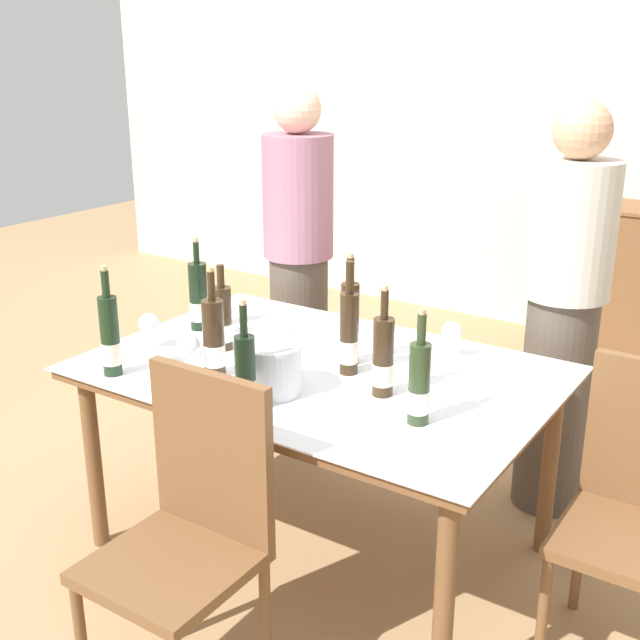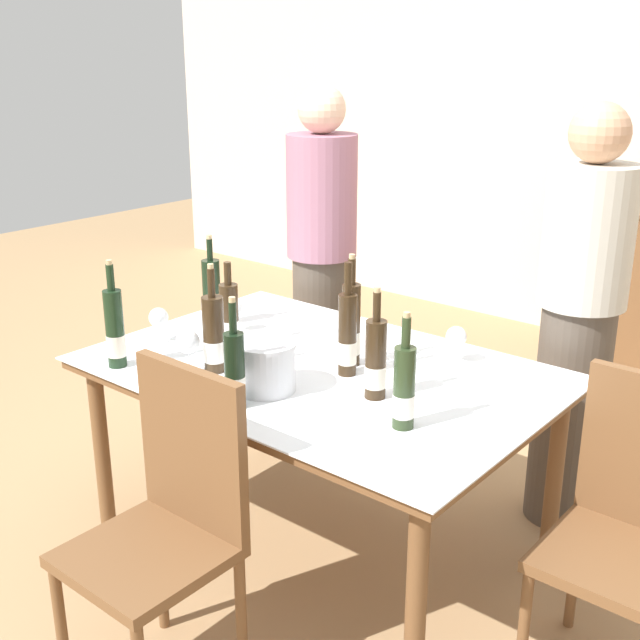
# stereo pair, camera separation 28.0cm
# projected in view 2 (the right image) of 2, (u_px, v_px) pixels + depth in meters

# --- Properties ---
(ground_plane) EXTENTS (12.00, 12.00, 0.00)m
(ground_plane) POSITION_uv_depth(u_px,v_px,m) (320.00, 546.00, 3.11)
(ground_plane) COLOR #A37F56
(back_wall) EXTENTS (8.00, 0.10, 2.80)m
(back_wall) POSITION_uv_depth(u_px,v_px,m) (636.00, 122.00, 4.84)
(back_wall) COLOR beige
(back_wall) RESTS_ON ground_plane
(dining_table) EXTENTS (1.63, 1.10, 0.75)m
(dining_table) POSITION_uv_depth(u_px,v_px,m) (320.00, 385.00, 2.88)
(dining_table) COLOR brown
(dining_table) RESTS_ON ground_plane
(ice_bucket) EXTENTS (0.21, 0.21, 0.17)m
(ice_bucket) POSITION_uv_depth(u_px,v_px,m) (265.00, 364.00, 2.65)
(ice_bucket) COLOR silver
(ice_bucket) RESTS_ON dining_table
(wine_bottle_0) EXTENTS (0.07, 0.07, 0.37)m
(wine_bottle_0) POSITION_uv_depth(u_px,v_px,m) (404.00, 389.00, 2.38)
(wine_bottle_0) COLOR #28381E
(wine_bottle_0) RESTS_ON dining_table
(wine_bottle_1) EXTENTS (0.07, 0.07, 0.39)m
(wine_bottle_1) POSITION_uv_depth(u_px,v_px,m) (115.00, 330.00, 2.84)
(wine_bottle_1) COLOR black
(wine_bottle_1) RESTS_ON dining_table
(wine_bottle_2) EXTENTS (0.07, 0.07, 0.40)m
(wine_bottle_2) POSITION_uv_depth(u_px,v_px,m) (347.00, 336.00, 2.76)
(wine_bottle_2) COLOR #332314
(wine_bottle_2) RESTS_ON dining_table
(wine_bottle_3) EXTENTS (0.07, 0.07, 0.33)m
(wine_bottle_3) POSITION_uv_depth(u_px,v_px,m) (229.00, 317.00, 3.04)
(wine_bottle_3) COLOR #332314
(wine_bottle_3) RESTS_ON dining_table
(wine_bottle_4) EXTENTS (0.07, 0.07, 0.37)m
(wine_bottle_4) POSITION_uv_depth(u_px,v_px,m) (376.00, 361.00, 2.58)
(wine_bottle_4) COLOR #332314
(wine_bottle_4) RESTS_ON dining_table
(wine_bottle_5) EXTENTS (0.08, 0.08, 0.38)m
(wine_bottle_5) POSITION_uv_depth(u_px,v_px,m) (212.00, 295.00, 3.26)
(wine_bottle_5) COLOR black
(wine_bottle_5) RESTS_ON dining_table
(wine_bottle_6) EXTENTS (0.08, 0.08, 0.39)m
(wine_bottle_6) POSITION_uv_depth(u_px,v_px,m) (214.00, 336.00, 2.79)
(wine_bottle_6) COLOR #332314
(wine_bottle_6) RESTS_ON dining_table
(wine_bottle_7) EXTENTS (0.07, 0.07, 0.37)m
(wine_bottle_7) POSITION_uv_depth(u_px,v_px,m) (235.00, 371.00, 2.52)
(wine_bottle_7) COLOR black
(wine_bottle_7) RESTS_ON dining_table
(wine_bottle_8) EXTENTS (0.07, 0.07, 0.41)m
(wine_bottle_8) POSITION_uv_depth(u_px,v_px,m) (351.00, 326.00, 2.85)
(wine_bottle_8) COLOR #332314
(wine_bottle_8) RESTS_ON dining_table
(wine_glass_0) EXTENTS (0.08, 0.08, 0.14)m
(wine_glass_0) POSITION_uv_depth(u_px,v_px,m) (456.00, 338.00, 2.89)
(wine_glass_0) COLOR white
(wine_glass_0) RESTS_ON dining_table
(wine_glass_1) EXTENTS (0.08, 0.08, 0.16)m
(wine_glass_1) POSITION_uv_depth(u_px,v_px,m) (188.00, 343.00, 2.78)
(wine_glass_1) COLOR white
(wine_glass_1) RESTS_ON dining_table
(wine_glass_2) EXTENTS (0.08, 0.08, 0.14)m
(wine_glass_2) POSITION_uv_depth(u_px,v_px,m) (159.00, 319.00, 3.08)
(wine_glass_2) COLOR white
(wine_glass_2) RESTS_ON dining_table
(wine_glass_3) EXTENTS (0.07, 0.07, 0.13)m
(wine_glass_3) POSITION_uv_depth(u_px,v_px,m) (235.00, 309.00, 3.20)
(wine_glass_3) COLOR white
(wine_glass_3) RESTS_ON dining_table
(chair_near_front) EXTENTS (0.42, 0.42, 0.98)m
(chair_near_front) POSITION_uv_depth(u_px,v_px,m) (169.00, 512.00, 2.32)
(chair_near_front) COLOR brown
(chair_near_front) RESTS_ON ground_plane
(chair_right_end) EXTENTS (0.42, 0.42, 0.95)m
(chair_right_end) POSITION_uv_depth(u_px,v_px,m) (634.00, 518.00, 2.33)
(chair_right_end) COLOR brown
(chair_right_end) RESTS_ON ground_plane
(person_host) EXTENTS (0.33, 0.33, 1.68)m
(person_host) POSITION_uv_depth(u_px,v_px,m) (322.00, 265.00, 3.82)
(person_host) COLOR #51473D
(person_host) RESTS_ON ground_plane
(person_guest_left) EXTENTS (0.33, 0.33, 1.65)m
(person_guest_left) POSITION_uv_depth(u_px,v_px,m) (579.00, 324.00, 3.05)
(person_guest_left) COLOR #51473D
(person_guest_left) RESTS_ON ground_plane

